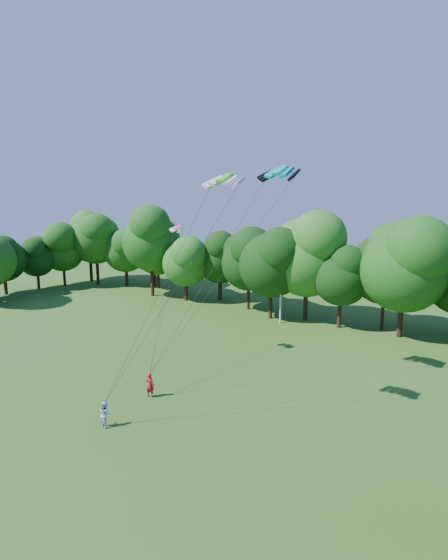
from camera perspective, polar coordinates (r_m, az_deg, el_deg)
The scene contains 9 objects.
ground at distance 26.47m, azimuth -20.75°, elevation -22.67°, with size 160.00×160.00×0.00m, color #2A4D15.
utility_pole at distance 50.58m, azimuth 7.44°, elevation -0.80°, with size 1.69×0.37×8.49m.
kite_flyer_left at distance 33.02m, azimuth -9.65°, elevation -13.37°, with size 0.67×0.44×1.83m, color #AB1623.
kite_flyer_right at distance 29.82m, azimuth -15.26°, elevation -16.52°, with size 0.81×0.63×1.67m, color #ABCFED.
kite_teal at distance 33.03m, azimuth 7.33°, elevation 14.03°, with size 3.19×1.64×0.80m.
kite_green at distance 26.62m, azimuth 0.05°, elevation 13.19°, with size 2.55×1.14×0.61m.
kite_pink at distance 38.30m, azimuth -6.07°, elevation 6.85°, with size 1.64×0.98×0.37m.
tree_back_west at distance 70.40m, azimuth -8.72°, elevation 4.88°, with size 8.19×8.19×11.91m.
tree_back_center at distance 50.16m, azimuth 20.41°, elevation 2.43°, with size 8.50×8.50×12.37m.
Camera 1 is at (19.24, -11.37, 14.20)m, focal length 28.00 mm.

